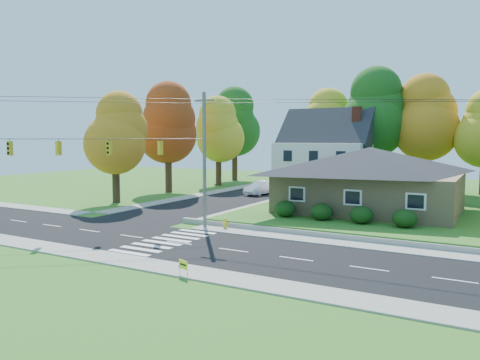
# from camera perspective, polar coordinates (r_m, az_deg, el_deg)

# --- Properties ---
(ground) EXTENTS (120.00, 120.00, 0.00)m
(ground) POSITION_cam_1_polar(r_m,az_deg,el_deg) (30.22, -7.43, -7.64)
(ground) COLOR #3D7923
(road_main) EXTENTS (90.00, 8.00, 0.02)m
(road_main) POSITION_cam_1_polar(r_m,az_deg,el_deg) (30.22, -7.43, -7.62)
(road_main) COLOR black
(road_main) RESTS_ON ground
(road_cross) EXTENTS (8.00, 44.00, 0.02)m
(road_cross) POSITION_cam_1_polar(r_m,az_deg,el_deg) (56.23, 1.93, -1.65)
(road_cross) COLOR black
(road_cross) RESTS_ON ground
(sidewalk_north) EXTENTS (90.00, 2.00, 0.08)m
(sidewalk_north) POSITION_cam_1_polar(r_m,az_deg,el_deg) (34.26, -2.39, -6.01)
(sidewalk_north) COLOR #9C9A90
(sidewalk_north) RESTS_ON ground
(sidewalk_south) EXTENTS (90.00, 2.00, 0.08)m
(sidewalk_south) POSITION_cam_1_polar(r_m,az_deg,el_deg) (26.50, -14.00, -9.49)
(sidewalk_south) COLOR #9C9A90
(sidewalk_south) RESTS_ON ground
(lawn) EXTENTS (30.00, 30.00, 0.50)m
(lawn) POSITION_cam_1_polar(r_m,az_deg,el_deg) (45.28, 23.12, -3.42)
(lawn) COLOR #3D7923
(lawn) RESTS_ON ground
(ranch_house) EXTENTS (14.60, 10.60, 5.40)m
(ranch_house) POSITION_cam_1_polar(r_m,az_deg,el_deg) (40.89, 15.52, 0.19)
(ranch_house) COLOR tan
(ranch_house) RESTS_ON lawn
(colonial_house) EXTENTS (10.40, 8.40, 9.60)m
(colonial_house) POSITION_cam_1_polar(r_m,az_deg,el_deg) (54.55, 10.45, 2.88)
(colonial_house) COLOR silver
(colonial_house) RESTS_ON lawn
(hedge_row) EXTENTS (10.70, 1.70, 1.27)m
(hedge_row) POSITION_cam_1_polar(r_m,az_deg,el_deg) (35.33, 12.23, -3.97)
(hedge_row) COLOR #163A10
(hedge_row) RESTS_ON lawn
(traffic_infrastructure) EXTENTS (38.10, 10.66, 10.00)m
(traffic_infrastructure) POSITION_cam_1_polar(r_m,az_deg,el_deg) (30.70, -6.25, 2.28)
(traffic_infrastructure) COLOR #666059
(traffic_infrastructure) RESTS_ON ground
(tree_lot_0) EXTENTS (6.72, 6.72, 12.51)m
(tree_lot_0) POSITION_cam_1_polar(r_m,az_deg,el_deg) (60.87, 10.53, 6.61)
(tree_lot_0) COLOR #3F2A19
(tree_lot_0) RESTS_ON lawn
(tree_lot_1) EXTENTS (7.84, 7.84, 14.60)m
(tree_lot_1) POSITION_cam_1_polar(r_m,az_deg,el_deg) (58.28, 15.87, 7.85)
(tree_lot_1) COLOR #3F2A19
(tree_lot_1) RESTS_ON lawn
(tree_lot_2) EXTENTS (7.28, 7.28, 13.56)m
(tree_lot_2) POSITION_cam_1_polar(r_m,az_deg,el_deg) (58.13, 21.89, 7.04)
(tree_lot_2) COLOR #3F2A19
(tree_lot_2) RESTS_ON lawn
(tree_west_0) EXTENTS (6.16, 6.16, 11.47)m
(tree_west_0) POSITION_cam_1_polar(r_m,az_deg,el_deg) (49.70, -15.01, 5.54)
(tree_west_0) COLOR #3F2A19
(tree_west_0) RESTS_ON ground
(tree_west_1) EXTENTS (7.28, 7.28, 13.56)m
(tree_west_1) POSITION_cam_1_polar(r_m,az_deg,el_deg) (57.92, -8.78, 6.87)
(tree_west_1) COLOR #3F2A19
(tree_west_1) RESTS_ON ground
(tree_west_2) EXTENTS (6.72, 6.72, 12.51)m
(tree_west_2) POSITION_cam_1_polar(r_m,az_deg,el_deg) (65.53, -2.65, 6.14)
(tree_west_2) COLOR #3F2A19
(tree_west_2) RESTS_ON ground
(tree_west_3) EXTENTS (7.84, 7.84, 14.60)m
(tree_west_3) POSITION_cam_1_polar(r_m,az_deg,el_deg) (73.45, -0.65, 7.06)
(tree_west_3) COLOR #3F2A19
(tree_west_3) RESTS_ON ground
(white_car) EXTENTS (2.70, 5.14, 1.61)m
(white_car) POSITION_cam_1_polar(r_m,az_deg,el_deg) (54.97, 2.67, -0.96)
(white_car) COLOR white
(white_car) RESTS_ON road_cross
(fire_hydrant) EXTENTS (0.46, 0.36, 0.80)m
(fire_hydrant) POSITION_cam_1_polar(r_m,az_deg,el_deg) (34.51, -1.85, -5.34)
(fire_hydrant) COLOR yellow
(fire_hydrant) RESTS_ON ground
(yard_sign) EXTENTS (0.63, 0.22, 0.81)m
(yard_sign) POSITION_cam_1_polar(r_m,az_deg,el_deg) (23.01, -6.94, -10.23)
(yard_sign) COLOR black
(yard_sign) RESTS_ON ground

